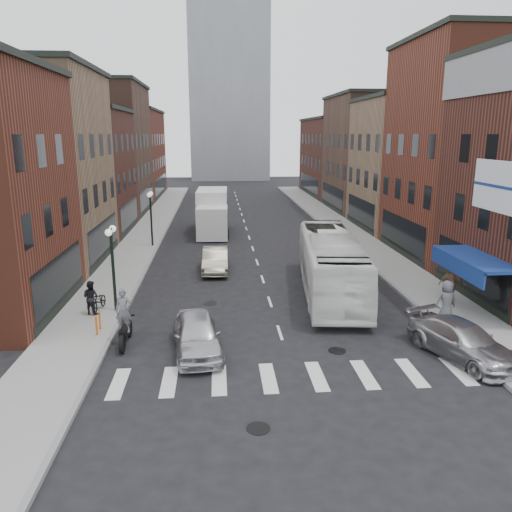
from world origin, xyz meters
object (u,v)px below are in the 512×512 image
(box_truck, at_px, (212,212))
(ped_left_solo, at_px, (91,297))
(streetlamp_near, at_px, (112,253))
(parked_bicycle, at_px, (99,301))
(sedan_left_near, at_px, (197,335))
(streetlamp_far, at_px, (151,208))
(ped_right_b, at_px, (451,285))
(curb_car, at_px, (462,341))
(motorcycle_rider, at_px, (124,319))
(ped_right_c, at_px, (447,301))
(bike_rack, at_px, (98,323))
(transit_bus, at_px, (331,264))
(billboard_sign, at_px, (497,187))
(sedan_left_far, at_px, (215,260))

(box_truck, distance_m, ped_left_solo, 20.34)
(streetlamp_near, distance_m, parked_bicycle, 2.44)
(box_truck, bearing_deg, sedan_left_near, -89.48)
(streetlamp_far, distance_m, ped_right_b, 21.65)
(streetlamp_near, xyz_separation_m, curb_car, (13.90, -5.96, -2.23))
(motorcycle_rider, distance_m, sedan_left_near, 3.03)
(ped_right_c, bearing_deg, box_truck, -65.03)
(curb_car, bearing_deg, ped_left_solo, 140.62)
(parked_bicycle, height_order, ped_left_solo, ped_left_solo)
(sedan_left_near, relative_size, curb_car, 0.92)
(sedan_left_near, height_order, curb_car, sedan_left_near)
(bike_rack, xyz_separation_m, transit_bus, (10.91, 4.90, 1.04))
(curb_car, height_order, parked_bicycle, curb_car)
(billboard_sign, relative_size, transit_bus, 0.32)
(motorcycle_rider, height_order, curb_car, motorcycle_rider)
(curb_car, height_order, ped_right_b, ped_right_b)
(ped_right_c, bearing_deg, streetlamp_near, -10.57)
(streetlamp_near, xyz_separation_m, transit_bus, (10.71, 2.20, -1.32))
(billboard_sign, bearing_deg, bike_rack, 177.17)
(box_truck, bearing_deg, streetlamp_far, -129.03)
(sedan_left_near, bearing_deg, streetlamp_far, 94.84)
(billboard_sign, distance_m, streetlamp_far, 23.92)
(sedan_left_near, bearing_deg, transit_bus, 38.50)
(billboard_sign, distance_m, box_truck, 25.81)
(sedan_left_far, relative_size, parked_bicycle, 2.58)
(streetlamp_far, relative_size, ped_left_solo, 2.61)
(billboard_sign, height_order, ped_right_b, billboard_sign)
(billboard_sign, height_order, bike_rack, billboard_sign)
(bike_rack, relative_size, box_truck, 0.10)
(box_truck, height_order, parked_bicycle, box_truck)
(bike_rack, distance_m, ped_left_solo, 2.44)
(sedan_left_far, distance_m, ped_left_solo, 9.33)
(billboard_sign, bearing_deg, box_truck, 117.02)
(motorcycle_rider, xyz_separation_m, ped_right_c, (13.70, 1.15, -0.02))
(billboard_sign, distance_m, ped_right_c, 5.26)
(streetlamp_far, xyz_separation_m, curb_car, (13.90, -19.96, -2.23))
(sedan_left_near, height_order, sedan_left_far, sedan_left_near)
(transit_bus, xyz_separation_m, parked_bicycle, (-11.47, -2.18, -1.00))
(box_truck, xyz_separation_m, motorcycle_rider, (-3.33, -22.95, -0.67))
(streetlamp_near, bearing_deg, ped_left_solo, -157.10)
(parked_bicycle, bearing_deg, ped_left_solo, -112.38)
(curb_car, distance_m, ped_right_c, 3.47)
(motorcycle_rider, bearing_deg, ped_left_solo, 123.89)
(box_truck, height_order, ped_right_b, box_truck)
(sedan_left_near, bearing_deg, motorcycle_rider, 155.18)
(streetlamp_far, xyz_separation_m, sedan_left_near, (3.97, -18.70, -2.18))
(motorcycle_rider, relative_size, sedan_left_near, 0.55)
(sedan_left_near, xyz_separation_m, parked_bicycle, (-4.73, 4.72, -0.14))
(curb_car, xyz_separation_m, ped_right_b, (2.17, 5.56, 0.45))
(sedan_left_near, bearing_deg, ped_left_solo, 132.19)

